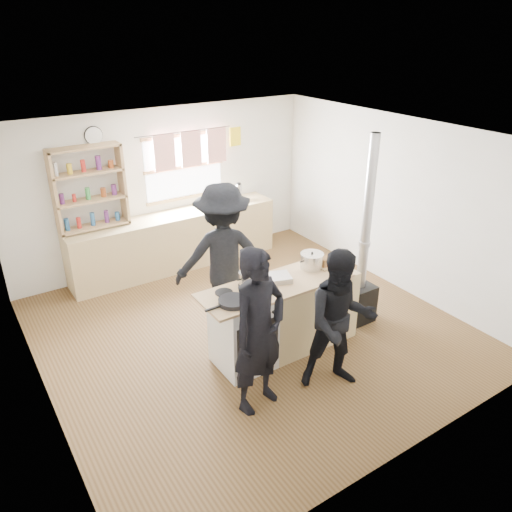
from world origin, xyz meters
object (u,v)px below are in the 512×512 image
object	(u,v)px
skillet_greens	(233,301)
bread_board	(328,262)
cooking_island	(285,315)
stockpot_stove	(249,279)
roast_tray	(276,278)
person_near_right	(340,321)
person_near_left	(259,332)
person_far	(223,256)
stockpot_counter	(312,261)
thermos	(239,193)
flue_heater	(361,276)

from	to	relation	value
skillet_greens	bread_board	size ratio (longest dim) A/B	1.17
cooking_island	skillet_greens	size ratio (longest dim) A/B	5.92
stockpot_stove	skillet_greens	bearing A→B (deg)	-144.68
roast_tray	person_near_right	xyz separation A→B (m)	(0.19, -0.90, -0.17)
roast_tray	cooking_island	bearing A→B (deg)	-34.48
cooking_island	person_near_left	xyz separation A→B (m)	(-0.81, -0.64, 0.42)
stockpot_stove	person_far	distance (m)	0.80
stockpot_counter	roast_tray	bearing A→B (deg)	-176.19
person_near_left	person_far	size ratio (longest dim) A/B	0.93
thermos	bread_board	distance (m)	2.77
person_far	stockpot_counter	bearing A→B (deg)	151.84
flue_heater	person_near_right	bearing A→B (deg)	-143.54
skillet_greens	flue_heater	xyz separation A→B (m)	(1.98, 0.09, -0.31)
roast_tray	flue_heater	world-z (taller)	flue_heater
cooking_island	person_near_right	distance (m)	0.91
flue_heater	person_near_left	distance (m)	2.12
cooking_island	skillet_greens	xyz separation A→B (m)	(-0.77, -0.10, 0.49)
roast_tray	flue_heater	xyz separation A→B (m)	(1.30, -0.08, -0.32)
roast_tray	person_far	distance (m)	0.90
person_near_left	thermos	bearing A→B (deg)	49.29
bread_board	person_far	size ratio (longest dim) A/B	0.15
cooking_island	skillet_greens	bearing A→B (deg)	-172.35
stockpot_counter	cooking_island	bearing A→B (deg)	-167.36
skillet_greens	stockpot_counter	xyz separation A→B (m)	(1.23, 0.21, 0.07)
thermos	person_far	xyz separation A→B (m)	(-1.36, -1.83, -0.09)
thermos	person_far	world-z (taller)	person_far
bread_board	person_far	distance (m)	1.32
thermos	cooking_island	distance (m)	3.02
person_near_right	stockpot_stove	bearing A→B (deg)	143.55
stockpot_counter	person_near_right	distance (m)	1.03
bread_board	person_far	bearing A→B (deg)	136.67
cooking_island	bread_board	bearing A→B (deg)	2.42
bread_board	roast_tray	bearing A→B (deg)	177.15
thermos	skillet_greens	distance (m)	3.41
cooking_island	thermos	bearing A→B (deg)	69.22
thermos	person_near_right	xyz separation A→B (m)	(-0.96, -3.61, -0.25)
cooking_island	bread_board	xyz separation A→B (m)	(0.66, 0.03, 0.51)
bread_board	stockpot_stove	bearing A→B (deg)	173.62
flue_heater	cooking_island	bearing A→B (deg)	179.13
flue_heater	person_near_left	world-z (taller)	flue_heater
stockpot_stove	person_far	world-z (taller)	person_far
thermos	cooking_island	world-z (taller)	thermos
bread_board	person_near_left	bearing A→B (deg)	-155.34
stockpot_stove	flue_heater	xyz separation A→B (m)	(1.62, -0.17, -0.37)
skillet_greens	stockpot_counter	bearing A→B (deg)	9.51
roast_tray	person_near_left	distance (m)	1.01
skillet_greens	roast_tray	size ratio (longest dim) A/B	0.86
thermos	stockpot_stove	world-z (taller)	thermos
person_near_left	person_near_right	world-z (taller)	person_near_left
person_near_left	stockpot_counter	bearing A→B (deg)	18.47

